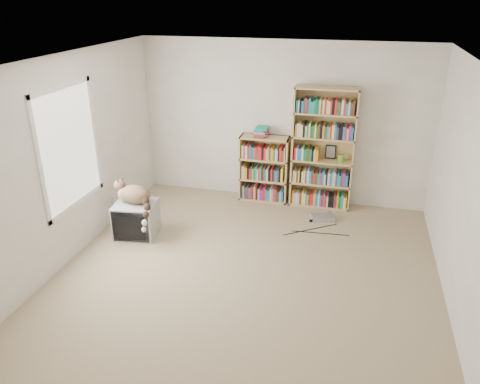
% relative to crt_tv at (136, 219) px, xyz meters
% --- Properties ---
extents(floor, '(4.50, 5.00, 0.01)m').
position_rel_crt_tv_xyz_m(floor, '(1.72, -0.72, -0.24)').
color(floor, tan).
rests_on(floor, ground).
extents(wall_back, '(4.50, 0.02, 2.50)m').
position_rel_crt_tv_xyz_m(wall_back, '(1.72, 1.78, 1.01)').
color(wall_back, silver).
rests_on(wall_back, floor).
extents(wall_front, '(4.50, 0.02, 2.50)m').
position_rel_crt_tv_xyz_m(wall_front, '(1.72, -3.22, 1.01)').
color(wall_front, silver).
rests_on(wall_front, floor).
extents(wall_left, '(0.02, 5.00, 2.50)m').
position_rel_crt_tv_xyz_m(wall_left, '(-0.53, -0.72, 1.01)').
color(wall_left, silver).
rests_on(wall_left, floor).
extents(wall_right, '(0.02, 5.00, 2.50)m').
position_rel_crt_tv_xyz_m(wall_right, '(3.97, -0.72, 1.01)').
color(wall_right, silver).
rests_on(wall_right, floor).
extents(ceiling, '(4.50, 5.00, 0.02)m').
position_rel_crt_tv_xyz_m(ceiling, '(1.72, -0.72, 2.26)').
color(ceiling, white).
rests_on(ceiling, wall_back).
extents(window, '(0.02, 1.22, 1.52)m').
position_rel_crt_tv_xyz_m(window, '(-0.52, -0.52, 1.16)').
color(window, white).
rests_on(window, wall_left).
extents(crt_tv, '(0.61, 0.56, 0.48)m').
position_rel_crt_tv_xyz_m(crt_tv, '(0.00, 0.00, 0.00)').
color(crt_tv, '#9F9EA1').
rests_on(crt_tv, floor).
extents(cat, '(0.66, 0.55, 0.54)m').
position_rel_crt_tv_xyz_m(cat, '(0.03, -0.02, 0.33)').
color(cat, '#382317').
rests_on(cat, crt_tv).
extents(bookcase_tall, '(0.93, 0.30, 1.87)m').
position_rel_crt_tv_xyz_m(bookcase_tall, '(2.37, 1.64, 0.65)').
color(bookcase_tall, tan).
rests_on(bookcase_tall, floor).
extents(bookcase_short, '(0.77, 0.30, 1.06)m').
position_rel_crt_tv_xyz_m(bookcase_short, '(1.47, 1.63, 0.25)').
color(bookcase_short, tan).
rests_on(bookcase_short, floor).
extents(book_stack, '(0.21, 0.27, 0.14)m').
position_rel_crt_tv_xyz_m(book_stack, '(1.40, 1.64, 0.89)').
color(book_stack, red).
rests_on(book_stack, bookcase_short).
extents(green_mug, '(0.10, 0.10, 0.11)m').
position_rel_crt_tv_xyz_m(green_mug, '(2.65, 1.62, 0.58)').
color(green_mug, '#5F9C2C').
rests_on(green_mug, bookcase_tall).
extents(framed_print, '(0.16, 0.05, 0.21)m').
position_rel_crt_tv_xyz_m(framed_print, '(2.48, 1.72, 0.63)').
color(framed_print, black).
rests_on(framed_print, bookcase_tall).
extents(dvd_player, '(0.39, 0.33, 0.08)m').
position_rel_crt_tv_xyz_m(dvd_player, '(2.47, 1.09, -0.20)').
color(dvd_player, silver).
rests_on(dvd_player, floor).
extents(wall_outlet, '(0.01, 0.08, 0.13)m').
position_rel_crt_tv_xyz_m(wall_outlet, '(-0.52, 0.34, 0.08)').
color(wall_outlet, silver).
rests_on(wall_outlet, wall_left).
extents(floor_cables, '(1.20, 0.70, 0.01)m').
position_rel_crt_tv_xyz_m(floor_cables, '(1.98, 0.70, -0.23)').
color(floor_cables, black).
rests_on(floor_cables, floor).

